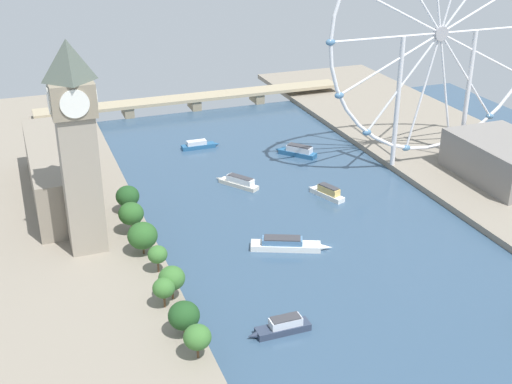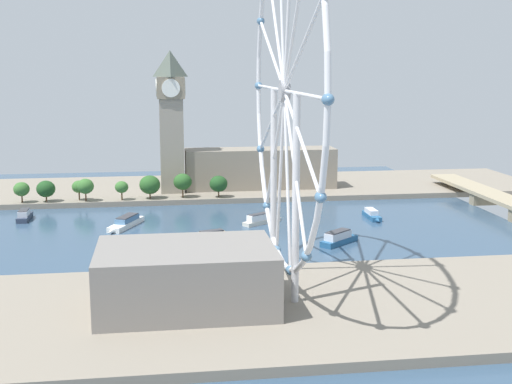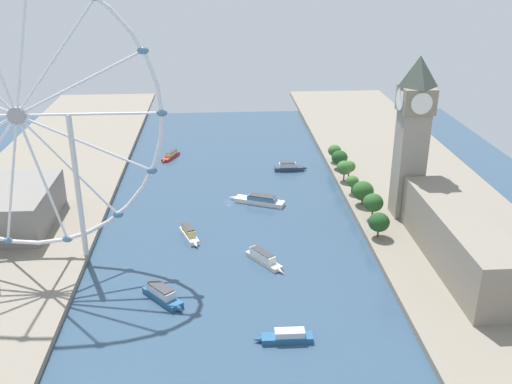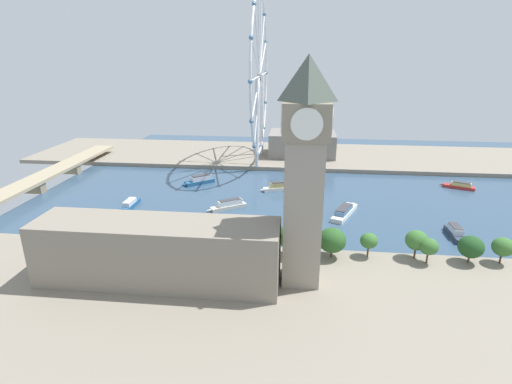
{
  "view_description": "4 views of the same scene",
  "coord_description": "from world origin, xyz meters",
  "px_view_note": "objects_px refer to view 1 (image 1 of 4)",
  "views": [
    {
      "loc": [
        -113.87,
        -219.38,
        135.68
      ],
      "look_at": [
        -22.71,
        24.69,
        17.77
      ],
      "focal_mm": 47.7,
      "sensor_mm": 36.0,
      "label": 1
    },
    {
      "loc": [
        316.96,
        20.85,
        77.84
      ],
      "look_at": [
        -5.83,
        66.91,
        17.76
      ],
      "focal_mm": 48.43,
      "sensor_mm": 36.0,
      "label": 2
    },
    {
      "loc": [
        4.31,
        301.62,
        132.82
      ],
      "look_at": [
        -14.11,
        22.84,
        15.0
      ],
      "focal_mm": 40.35,
      "sensor_mm": 36.0,
      "label": 3
    },
    {
      "loc": [
        -230.17,
        31.2,
        86.59
      ],
      "look_at": [
        -23.63,
        53.73,
        14.03
      ],
      "focal_mm": 28.1,
      "sensor_mm": 36.0,
      "label": 4
    }
  ],
  "objects_px": {
    "riverside_hall": "(505,160)",
    "tour_boat_4": "(297,151)",
    "ferris_wheel": "(440,35)",
    "tour_boat_3": "(286,244)",
    "parliament_block": "(55,172)",
    "river_bridge": "(194,99)",
    "tour_boat_1": "(282,327)",
    "clock_tower": "(77,145)",
    "tour_boat_6": "(199,145)",
    "tour_boat_2": "(327,192)",
    "tour_boat_5": "(239,182)"
  },
  "relations": [
    {
      "from": "riverside_hall",
      "to": "tour_boat_4",
      "type": "distance_m",
      "value": 107.14
    },
    {
      "from": "clock_tower",
      "to": "tour_boat_3",
      "type": "distance_m",
      "value": 91.18
    },
    {
      "from": "tour_boat_6",
      "to": "tour_boat_4",
      "type": "bearing_deg",
      "value": -31.89
    },
    {
      "from": "clock_tower",
      "to": "ferris_wheel",
      "type": "xyz_separation_m",
      "value": [
        181.13,
        34.21,
        22.04
      ]
    },
    {
      "from": "clock_tower",
      "to": "river_bridge",
      "type": "height_order",
      "value": "clock_tower"
    },
    {
      "from": "river_bridge",
      "to": "tour_boat_2",
      "type": "relative_size",
      "value": 9.35
    },
    {
      "from": "riverside_hall",
      "to": "tour_boat_4",
      "type": "bearing_deg",
      "value": 138.54
    },
    {
      "from": "clock_tower",
      "to": "tour_boat_1",
      "type": "relative_size",
      "value": 3.83
    },
    {
      "from": "clock_tower",
      "to": "tour_boat_2",
      "type": "height_order",
      "value": "clock_tower"
    },
    {
      "from": "tour_boat_4",
      "to": "clock_tower",
      "type": "bearing_deg",
      "value": 79.74
    },
    {
      "from": "ferris_wheel",
      "to": "river_bridge",
      "type": "relative_size",
      "value": 0.62
    },
    {
      "from": "tour_boat_1",
      "to": "tour_boat_4",
      "type": "distance_m",
      "value": 162.42
    },
    {
      "from": "tour_boat_4",
      "to": "tour_boat_5",
      "type": "height_order",
      "value": "tour_boat_4"
    },
    {
      "from": "tour_boat_1",
      "to": "tour_boat_3",
      "type": "height_order",
      "value": "tour_boat_1"
    },
    {
      "from": "tour_boat_3",
      "to": "tour_boat_4",
      "type": "height_order",
      "value": "tour_boat_4"
    },
    {
      "from": "tour_boat_3",
      "to": "tour_boat_6",
      "type": "relative_size",
      "value": 1.46
    },
    {
      "from": "tour_boat_4",
      "to": "tour_boat_6",
      "type": "xyz_separation_m",
      "value": [
        -47.61,
        30.03,
        -0.67
      ]
    },
    {
      "from": "tour_boat_4",
      "to": "tour_boat_6",
      "type": "height_order",
      "value": "tour_boat_4"
    },
    {
      "from": "parliament_block",
      "to": "tour_boat_4",
      "type": "distance_m",
      "value": 130.47
    },
    {
      "from": "tour_boat_1",
      "to": "river_bridge",
      "type": "bearing_deg",
      "value": -99.29
    },
    {
      "from": "river_bridge",
      "to": "tour_boat_1",
      "type": "height_order",
      "value": "river_bridge"
    },
    {
      "from": "tour_boat_1",
      "to": "tour_boat_6",
      "type": "height_order",
      "value": "tour_boat_1"
    },
    {
      "from": "riverside_hall",
      "to": "tour_boat_4",
      "type": "relative_size",
      "value": 2.56
    },
    {
      "from": "tour_boat_3",
      "to": "ferris_wheel",
      "type": "bearing_deg",
      "value": 52.58
    },
    {
      "from": "parliament_block",
      "to": "clock_tower",
      "type": "bearing_deg",
      "value": -83.04
    },
    {
      "from": "ferris_wheel",
      "to": "tour_boat_6",
      "type": "distance_m",
      "value": 141.91
    },
    {
      "from": "tour_boat_1",
      "to": "tour_boat_2",
      "type": "bearing_deg",
      "value": -123.73
    },
    {
      "from": "clock_tower",
      "to": "parliament_block",
      "type": "distance_m",
      "value": 62.84
    },
    {
      "from": "tour_boat_5",
      "to": "tour_boat_3",
      "type": "bearing_deg",
      "value": 143.65
    },
    {
      "from": "clock_tower",
      "to": "tour_boat_5",
      "type": "height_order",
      "value": "clock_tower"
    },
    {
      "from": "clock_tower",
      "to": "tour_boat_5",
      "type": "bearing_deg",
      "value": 28.25
    },
    {
      "from": "parliament_block",
      "to": "tour_boat_1",
      "type": "bearing_deg",
      "value": -65.64
    },
    {
      "from": "river_bridge",
      "to": "tour_boat_4",
      "type": "xyz_separation_m",
      "value": [
        29.38,
        -103.68,
        -3.96
      ]
    },
    {
      "from": "riverside_hall",
      "to": "river_bridge",
      "type": "bearing_deg",
      "value": 122.09
    },
    {
      "from": "riverside_hall",
      "to": "tour_boat_1",
      "type": "bearing_deg",
      "value": -153.06
    },
    {
      "from": "tour_boat_4",
      "to": "tour_boat_5",
      "type": "xyz_separation_m",
      "value": [
        -43.88,
        -28.08,
        -0.31
      ]
    },
    {
      "from": "tour_boat_1",
      "to": "tour_boat_6",
      "type": "distance_m",
      "value": 178.09
    },
    {
      "from": "tour_boat_2",
      "to": "river_bridge",
      "type": "bearing_deg",
      "value": -12.45
    },
    {
      "from": "tour_boat_5",
      "to": "parliament_block",
      "type": "bearing_deg",
      "value": 47.91
    },
    {
      "from": "tour_boat_1",
      "to": "tour_boat_4",
      "type": "relative_size",
      "value": 1.01
    },
    {
      "from": "clock_tower",
      "to": "tour_boat_3",
      "type": "xyz_separation_m",
      "value": [
        75.73,
        -24.65,
        -44.41
      ]
    },
    {
      "from": "clock_tower",
      "to": "tour_boat_4",
      "type": "bearing_deg",
      "value": 29.86
    },
    {
      "from": "river_bridge",
      "to": "tour_boat_4",
      "type": "height_order",
      "value": "river_bridge"
    },
    {
      "from": "clock_tower",
      "to": "tour_boat_2",
      "type": "bearing_deg",
      "value": 7.74
    },
    {
      "from": "ferris_wheel",
      "to": "tour_boat_4",
      "type": "bearing_deg",
      "value": 148.57
    },
    {
      "from": "river_bridge",
      "to": "tour_boat_3",
      "type": "height_order",
      "value": "river_bridge"
    },
    {
      "from": "clock_tower",
      "to": "riverside_hall",
      "type": "bearing_deg",
      "value": -0.12
    },
    {
      "from": "parliament_block",
      "to": "tour_boat_6",
      "type": "relative_size",
      "value": 4.16
    },
    {
      "from": "parliament_block",
      "to": "river_bridge",
      "type": "relative_size",
      "value": 0.45
    },
    {
      "from": "parliament_block",
      "to": "tour_boat_3",
      "type": "distance_m",
      "value": 114.66
    }
  ]
}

